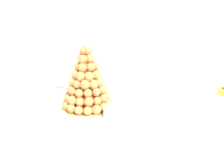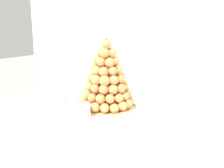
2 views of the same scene
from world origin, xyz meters
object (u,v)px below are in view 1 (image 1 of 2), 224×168
(serving_tray, at_px, (101,111))
(macaron_goblet, at_px, (195,69))
(dessert_cup_mid_left, at_px, (109,113))
(wine_glass, at_px, (60,83))
(dessert_cup_centre, at_px, (155,104))
(croquembouche, at_px, (87,81))
(creme_brulee_ramekin, at_px, (57,117))
(dessert_cup_left, at_px, (58,125))

(serving_tray, height_order, macaron_goblet, macaron_goblet)
(macaron_goblet, bearing_deg, dessert_cup_mid_left, -178.70)
(wine_glass, bearing_deg, dessert_cup_centre, -41.62)
(serving_tray, relative_size, croquembouche, 1.93)
(dessert_cup_centre, relative_size, creme_brulee_ramekin, 0.57)
(serving_tray, distance_m, dessert_cup_centre, 0.27)
(dessert_cup_left, height_order, creme_brulee_ramekin, dessert_cup_left)
(serving_tray, relative_size, dessert_cup_left, 11.99)
(serving_tray, xyz_separation_m, dessert_cup_centre, (0.25, -0.09, 0.02))
(serving_tray, bearing_deg, wine_glass, 117.39)
(dessert_cup_mid_left, height_order, dessert_cup_centre, dessert_cup_mid_left)
(dessert_cup_left, height_order, wine_glass, wine_glass)
(dessert_cup_left, relative_size, wine_glass, 0.39)
(croquembouche, xyz_separation_m, macaron_goblet, (0.56, -0.14, 0.03))
(croquembouche, height_order, creme_brulee_ramekin, croquembouche)
(dessert_cup_left, bearing_deg, serving_tray, 21.46)
(dessert_cup_mid_left, bearing_deg, creme_brulee_ramekin, 156.15)
(dessert_cup_mid_left, bearing_deg, wine_glass, 110.03)
(dessert_cup_left, xyz_separation_m, wine_glass, (0.12, 0.33, 0.07))
(serving_tray, xyz_separation_m, croquembouche, (-0.04, 0.06, 0.14))
(dessert_cup_mid_left, bearing_deg, dessert_cup_centre, -0.45)
(dessert_cup_centre, height_order, creme_brulee_ramekin, dessert_cup_centre)
(dessert_cup_mid_left, xyz_separation_m, macaron_goblet, (0.52, 0.01, 0.14))
(serving_tray, bearing_deg, dessert_cup_centre, -20.37)
(dessert_cup_centre, xyz_separation_m, wine_glass, (-0.37, 0.33, 0.07))
(dessert_cup_left, height_order, macaron_goblet, macaron_goblet)
(croquembouche, bearing_deg, wine_glass, 114.83)
(dessert_cup_centre, bearing_deg, dessert_cup_mid_left, 179.55)
(serving_tray, bearing_deg, creme_brulee_ramekin, 179.20)
(dessert_cup_centre, distance_m, wine_glass, 0.50)
(serving_tray, bearing_deg, dessert_cup_mid_left, -92.32)
(serving_tray, relative_size, wine_glass, 4.73)
(croquembouche, distance_m, dessert_cup_centre, 0.35)
(croquembouche, xyz_separation_m, wine_glass, (-0.08, 0.17, -0.04))
(croquembouche, bearing_deg, creme_brulee_ramekin, -160.26)
(dessert_cup_left, bearing_deg, macaron_goblet, 1.18)
(serving_tray, height_order, dessert_cup_mid_left, dessert_cup_mid_left)
(croquembouche, bearing_deg, dessert_cup_centre, -28.27)
(wine_glass, bearing_deg, dessert_cup_mid_left, -69.97)
(macaron_goblet, bearing_deg, serving_tray, 171.30)
(dessert_cup_left, bearing_deg, wine_glass, 70.74)
(dessert_cup_mid_left, height_order, wine_glass, wine_glass)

